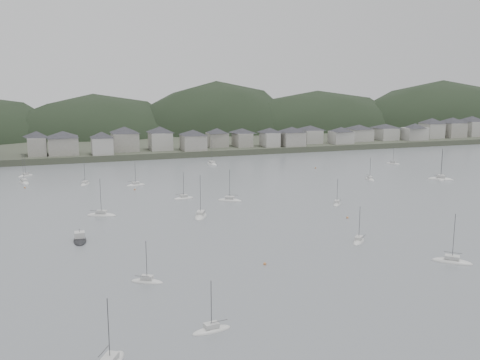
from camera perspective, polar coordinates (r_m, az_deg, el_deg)
name	(u,v)px	position (r m, az deg, el deg)	size (l,w,h in m)	color
ground	(360,274)	(113.35, 12.59, -9.61)	(900.00, 900.00, 0.00)	slate
far_shore_land	(139,132)	(391.14, -10.56, 4.95)	(900.00, 250.00, 3.00)	#383D2D
forested_ridge	(153,155)	(368.25, -9.16, 2.65)	(851.55, 103.94, 102.57)	black
waterfront_town	(263,135)	(295.38, 2.47, 4.75)	(451.48, 28.46, 12.92)	gray
moored_fleet	(219,207)	(165.90, -2.19, -2.83)	(206.21, 175.10, 13.08)	silver
motor_launch_far	(80,240)	(137.23, -16.53, -6.09)	(3.36, 8.58, 4.01)	black
mooring_buoys	(258,210)	(162.14, 1.88, -3.15)	(183.96, 126.74, 0.70)	#BF753F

